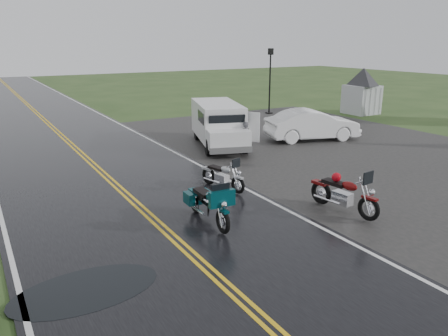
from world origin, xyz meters
name	(u,v)px	position (x,y,z in m)	size (l,w,h in m)	color
ground	(171,237)	(0.00, 0.00, 0.00)	(120.00, 120.00, 0.00)	#2D471E
road	(82,155)	(0.00, 10.00, 0.02)	(8.00, 100.00, 0.04)	black
parking_pad	(339,148)	(11.00, 5.00, 0.01)	(14.00, 24.00, 0.03)	black
visitor_center	(363,79)	(20.00, 12.00, 2.40)	(16.00, 10.00, 4.80)	#A8AAAD
motorcycle_red	(370,199)	(5.26, -1.95, 0.71)	(0.87, 2.40, 1.42)	#5D0A0A
motorcycle_teal	(223,212)	(1.24, -0.59, 0.69)	(0.84, 2.32, 1.37)	#05373D
motorcycle_silver	(238,178)	(3.28, 1.89, 0.59)	(0.73, 2.01, 1.19)	#97999E
van_white	(209,133)	(4.92, 6.96, 1.07)	(2.05, 5.46, 2.14)	white
person_at_van	(245,138)	(6.48, 6.38, 0.75)	(0.55, 0.36, 1.50)	#49494E
sedan_white	(312,125)	(11.12, 7.10, 0.79)	(1.68, 4.81, 1.59)	white
lamp_post_far_right	(270,81)	(14.27, 15.19, 2.29)	(0.39, 0.39, 4.57)	black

